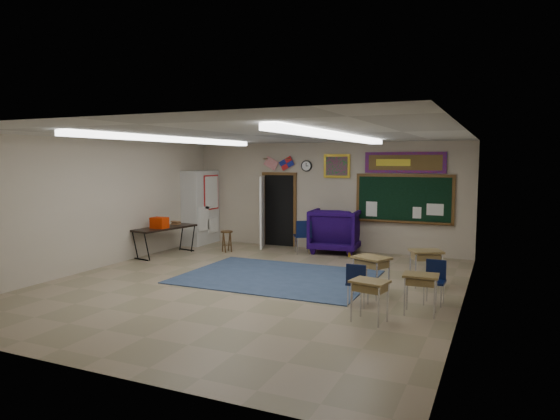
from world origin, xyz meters
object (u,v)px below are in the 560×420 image
at_px(student_desk_front_right, 426,266).
at_px(student_desk_front_left, 371,274).
at_px(wingback_armchair, 336,230).
at_px(wooden_stool, 227,241).
at_px(folding_table, 165,240).

bearing_deg(student_desk_front_right, student_desk_front_left, -150.51).
distance_m(wingback_armchair, student_desk_front_left, 4.49).
distance_m(student_desk_front_left, student_desk_front_right, 1.42).
xyz_separation_m(student_desk_front_left, wooden_stool, (-4.72, 2.83, -0.12)).
bearing_deg(wooden_stool, folding_table, -139.09).
relative_size(folding_table, wooden_stool, 3.27).
bearing_deg(wooden_stool, student_desk_front_left, -30.99).
bearing_deg(student_desk_front_left, wingback_armchair, 139.66).
relative_size(wingback_armchair, wooden_stool, 2.28).
bearing_deg(wingback_armchair, folding_table, 24.83).
height_order(wingback_armchair, folding_table, wingback_armchair).
relative_size(student_desk_front_left, folding_table, 0.40).
bearing_deg(wooden_stool, wingback_armchair, 23.50).
bearing_deg(student_desk_front_right, wingback_armchair, 108.71).
xyz_separation_m(wingback_armchair, wooden_stool, (-2.74, -1.19, -0.30)).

